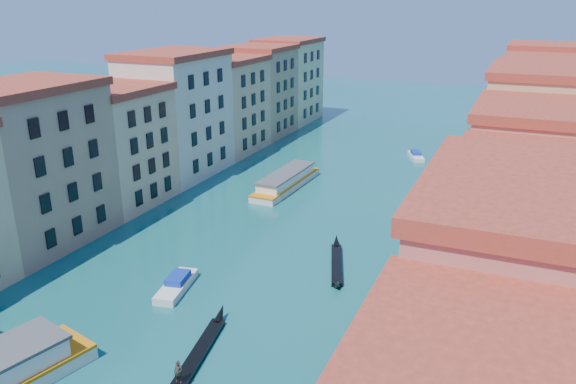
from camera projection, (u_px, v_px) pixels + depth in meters
left_bank_palazzos at (155, 126)px, 90.22m from camera, size 12.80×128.40×21.00m
right_bank_palazzos at (531, 164)px, 69.71m from camera, size 12.80×128.40×21.00m
quay at (457, 223)px, 75.72m from camera, size 4.00×140.00×1.00m
mooring_poles_right at (363, 366)px, 45.10m from camera, size 1.44×54.24×3.20m
vaporetto_far at (286, 181)px, 90.89m from camera, size 4.76×18.12×2.68m
gondola_fore at (199, 351)px, 48.40m from camera, size 3.51×13.48×2.70m
gondola_far at (337, 262)px, 64.73m from camera, size 5.18×12.69×1.86m
motorboat_mid at (177, 284)px, 59.37m from camera, size 3.63×7.48×1.49m
motorboat_far at (416, 156)px, 107.84m from camera, size 4.30×6.66×1.32m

